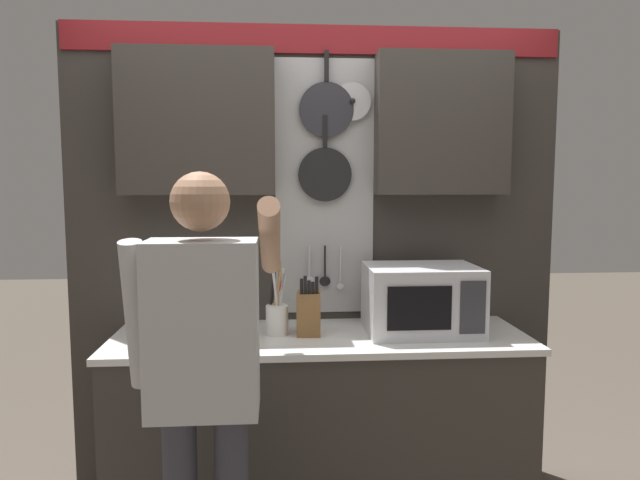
# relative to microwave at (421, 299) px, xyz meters

# --- Properties ---
(base_cabinet_counter) EXTENTS (1.94, 0.63, 0.90)m
(base_cabinet_counter) POSITION_rel_microwave_xyz_m (-0.48, -0.01, -0.61)
(base_cabinet_counter) COLOR #38332D
(base_cabinet_counter) RESTS_ON ground_plane
(back_wall_unit) EXTENTS (2.51, 0.20, 2.39)m
(back_wall_unit) POSITION_rel_microwave_xyz_m (-0.49, 0.27, 0.43)
(back_wall_unit) COLOR #38332D
(back_wall_unit) RESTS_ON ground_plane
(microwave) EXTENTS (0.52, 0.39, 0.32)m
(microwave) POSITION_rel_microwave_xyz_m (0.00, 0.00, 0.00)
(microwave) COLOR silver
(microwave) RESTS_ON base_cabinet_counter
(knife_block) EXTENTS (0.12, 0.16, 0.28)m
(knife_block) POSITION_rel_microwave_xyz_m (-0.54, 0.00, -0.06)
(knife_block) COLOR brown
(knife_block) RESTS_ON base_cabinet_counter
(utensil_crock) EXTENTS (0.10, 0.10, 0.34)m
(utensil_crock) POSITION_rel_microwave_xyz_m (-0.69, 0.00, -0.07)
(utensil_crock) COLOR white
(utensil_crock) RESTS_ON base_cabinet_counter
(person) EXTENTS (0.54, 0.60, 1.65)m
(person) POSITION_rel_microwave_xyz_m (-0.94, -0.67, -0.08)
(person) COLOR #383842
(person) RESTS_ON ground_plane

